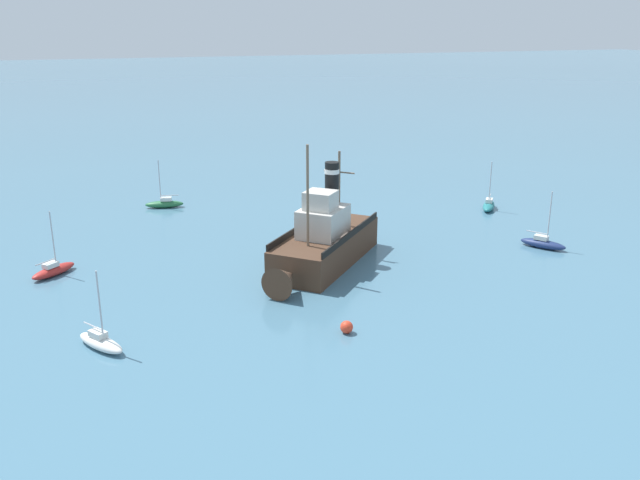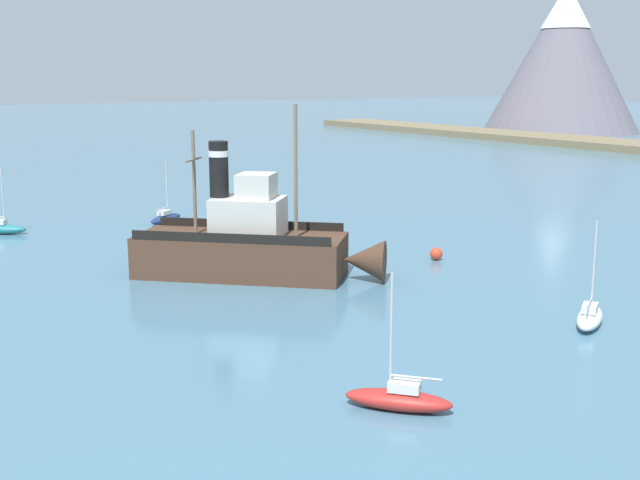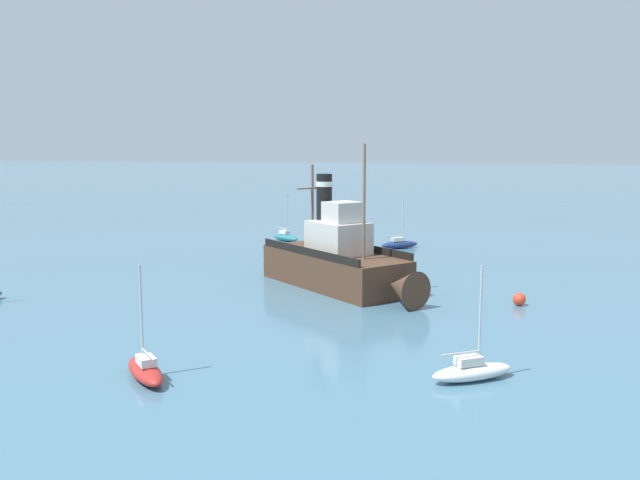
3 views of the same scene
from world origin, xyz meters
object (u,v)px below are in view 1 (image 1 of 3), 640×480
at_px(mooring_buoy, 347,327).
at_px(sailboat_green, 164,203).
at_px(sailboat_white, 101,342).
at_px(sailboat_navy, 543,243).
at_px(old_tugboat, 322,243).
at_px(sailboat_red, 53,270).
at_px(sailboat_teal, 489,205).

bearing_deg(mooring_buoy, sailboat_green, -77.99).
relative_size(sailboat_white, sailboat_navy, 1.00).
height_order(sailboat_green, sailboat_navy, same).
height_order(old_tugboat, sailboat_red, old_tugboat).
relative_size(sailboat_teal, mooring_buoy, 6.16).
distance_m(sailboat_green, sailboat_navy, 36.72).
relative_size(sailboat_teal, sailboat_red, 1.00).
bearing_deg(old_tugboat, sailboat_teal, -155.30).
height_order(sailboat_white, sailboat_navy, same).
height_order(sailboat_green, sailboat_white, same).
height_order(sailboat_teal, mooring_buoy, sailboat_teal).
bearing_deg(sailboat_teal, sailboat_red, 7.28).
bearing_deg(sailboat_teal, sailboat_navy, 78.83).
height_order(sailboat_navy, mooring_buoy, sailboat_navy).
distance_m(old_tugboat, sailboat_red, 20.31).
xyz_separation_m(old_tugboat, sailboat_teal, (-21.14, -9.72, -1.40)).
bearing_deg(sailboat_navy, sailboat_teal, -101.17).
bearing_deg(sailboat_teal, sailboat_white, 26.24).
xyz_separation_m(sailboat_green, sailboat_teal, (-30.73, 11.40, 0.00)).
distance_m(sailboat_white, mooring_buoy, 14.53).
distance_m(old_tugboat, sailboat_teal, 23.31).
xyz_separation_m(sailboat_green, sailboat_white, (7.25, 30.12, 0.00)).
distance_m(sailboat_teal, sailboat_red, 41.23).
distance_m(sailboat_green, sailboat_white, 30.98).
bearing_deg(sailboat_green, sailboat_navy, 140.62).
height_order(old_tugboat, mooring_buoy, old_tugboat).
bearing_deg(sailboat_teal, mooring_buoy, 42.23).
relative_size(sailboat_green, sailboat_white, 1.00).
xyz_separation_m(sailboat_teal, mooring_buoy, (23.72, 21.53, -0.03)).
bearing_deg(sailboat_navy, old_tugboat, -6.61).
relative_size(sailboat_green, sailboat_teal, 1.00).
bearing_deg(sailboat_green, sailboat_white, 76.47).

